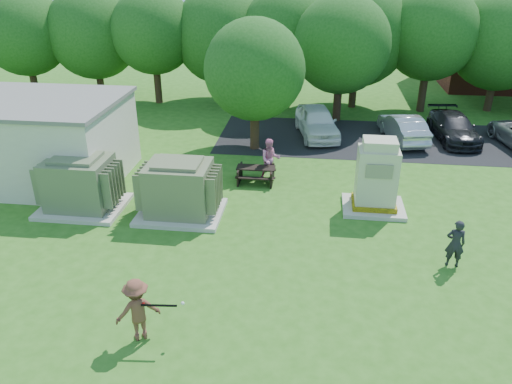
# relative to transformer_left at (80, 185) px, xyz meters

# --- Properties ---
(ground) EXTENTS (120.00, 120.00, 0.00)m
(ground) POSITION_rel_transformer_left_xyz_m (6.50, -4.50, -0.97)
(ground) COLOR #2D6619
(ground) RESTS_ON ground
(service_building) EXTENTS (10.00, 5.00, 3.20)m
(service_building) POSITION_rel_transformer_left_xyz_m (-4.50, 2.50, 0.63)
(service_building) COLOR beige
(service_building) RESTS_ON ground
(parking_strip) EXTENTS (20.00, 6.00, 0.01)m
(parking_strip) POSITION_rel_transformer_left_xyz_m (13.50, 9.00, -0.96)
(parking_strip) COLOR #232326
(parking_strip) RESTS_ON ground
(transformer_left) EXTENTS (3.00, 2.40, 2.07)m
(transformer_left) POSITION_rel_transformer_left_xyz_m (0.00, 0.00, 0.00)
(transformer_left) COLOR beige
(transformer_left) RESTS_ON ground
(transformer_right) EXTENTS (3.00, 2.40, 2.07)m
(transformer_right) POSITION_rel_transformer_left_xyz_m (3.70, 0.00, 0.00)
(transformer_right) COLOR beige
(transformer_right) RESTS_ON ground
(generator_cabinet) EXTENTS (2.23, 1.83, 2.72)m
(generator_cabinet) POSITION_rel_transformer_left_xyz_m (10.64, 1.28, 0.22)
(generator_cabinet) COLOR beige
(generator_cabinet) RESTS_ON ground
(picnic_table) EXTENTS (1.56, 1.17, 0.67)m
(picnic_table) POSITION_rel_transformer_left_xyz_m (6.05, 3.11, -0.55)
(picnic_table) COLOR black
(picnic_table) RESTS_ON ground
(batter) EXTENTS (1.25, 1.07, 1.67)m
(batter) POSITION_rel_transformer_left_xyz_m (4.36, -6.36, -0.13)
(batter) COLOR brown
(batter) RESTS_ON ground
(person_by_generator) EXTENTS (0.59, 0.41, 1.55)m
(person_by_generator) POSITION_rel_transformer_left_xyz_m (12.69, -2.17, -0.20)
(person_by_generator) COLOR black
(person_by_generator) RESTS_ON ground
(person_at_picnic) EXTENTS (0.98, 0.84, 1.73)m
(person_at_picnic) POSITION_rel_transformer_left_xyz_m (6.59, 3.54, -0.10)
(person_at_picnic) COLOR pink
(person_at_picnic) RESTS_ON ground
(car_white) EXTENTS (2.68, 4.71, 1.51)m
(car_white) POSITION_rel_transformer_left_xyz_m (8.43, 9.22, -0.22)
(car_white) COLOR white
(car_white) RESTS_ON ground
(car_silver_a) EXTENTS (2.22, 4.24, 1.33)m
(car_silver_a) POSITION_rel_transformer_left_xyz_m (12.71, 9.04, -0.31)
(car_silver_a) COLOR #BCBCC2
(car_silver_a) RESTS_ON ground
(car_dark) EXTENTS (2.22, 4.56, 1.28)m
(car_dark) POSITION_rel_transformer_left_xyz_m (15.24, 9.47, -0.33)
(car_dark) COLOR black
(car_dark) RESTS_ON ground
(batting_equipment) EXTENTS (1.12, 0.36, 0.16)m
(batting_equipment) POSITION_rel_transformer_left_xyz_m (4.93, -6.40, 0.11)
(batting_equipment) COLOR black
(batting_equipment) RESTS_ON ground
(tree_row) EXTENTS (41.30, 13.30, 7.30)m
(tree_row) POSITION_rel_transformer_left_xyz_m (8.25, 14.00, 3.18)
(tree_row) COLOR #47301E
(tree_row) RESTS_ON ground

